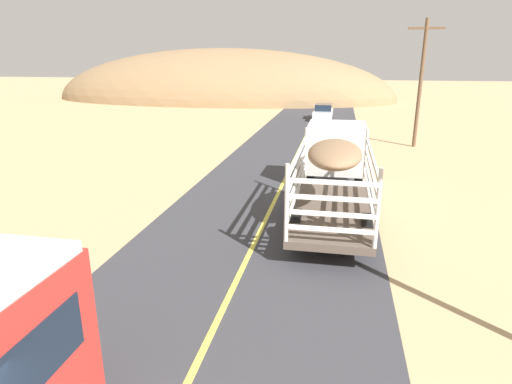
# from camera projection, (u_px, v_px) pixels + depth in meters

# --- Properties ---
(livestock_truck) EXTENTS (2.53, 9.70, 3.02)m
(livestock_truck) POSITION_uv_depth(u_px,v_px,m) (335.00, 159.00, 17.35)
(livestock_truck) COLOR silver
(livestock_truck) RESTS_ON road_surface
(car_far) EXTENTS (1.80, 4.40, 1.46)m
(car_far) POSITION_uv_depth(u_px,v_px,m) (323.00, 112.00, 41.11)
(car_far) COLOR silver
(car_far) RESTS_ON road_surface
(power_pole_mid) EXTENTS (2.20, 0.24, 8.06)m
(power_pole_mid) POSITION_uv_depth(u_px,v_px,m) (421.00, 80.00, 27.50)
(power_pole_mid) COLOR brown
(power_pole_mid) RESTS_ON ground
(distant_hill) EXTENTS (48.57, 22.58, 14.04)m
(distant_hill) POSITION_uv_depth(u_px,v_px,m) (221.00, 99.00, 61.45)
(distant_hill) COLOR #8D6E4C
(distant_hill) RESTS_ON ground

